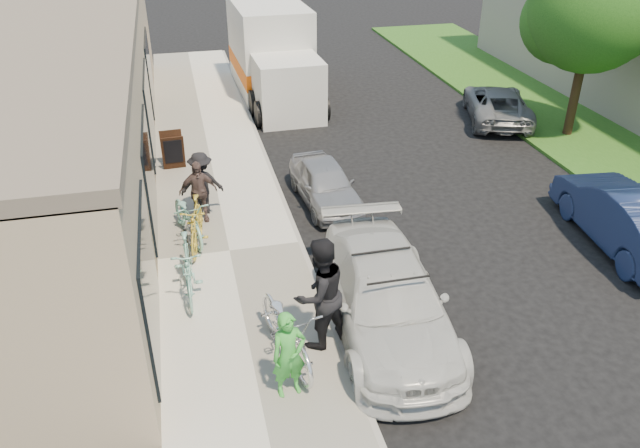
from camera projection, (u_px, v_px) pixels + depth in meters
ground at (358, 330)px, 11.29m from camera, size 120.00×120.00×0.00m
sidewalk at (230, 253)px, 13.38m from camera, size 3.00×34.00×0.15m
curb at (300, 245)px, 13.70m from camera, size 0.12×34.00×0.13m
storefront at (76, 100)px, 15.93m from camera, size 3.60×20.00×4.22m
bike_rack at (187, 250)px, 12.39m from camera, size 0.07×0.61×0.85m
sandwich_board at (173, 151)px, 16.80m from camera, size 0.63×0.64×0.97m
sedan_white at (386, 297)px, 11.00m from camera, size 2.29×4.86×1.41m
sedan_silver at (325, 183)px, 15.32m from camera, size 1.45×3.18×1.06m
moving_truck at (273, 57)px, 22.26m from camera, size 2.56×6.48×3.16m
far_car_blue at (628, 216)px, 13.52m from camera, size 1.93×4.41×1.41m
far_car_gray at (497, 104)px, 20.40m from camera, size 2.98×4.35×1.11m
median_tree at (590, 13)px, 17.61m from camera, size 3.64×3.64×5.58m
tandem_bike at (286, 328)px, 10.20m from camera, size 1.16×2.29×1.15m
woman_rider at (289, 355)px, 9.38m from camera, size 0.60×0.45×1.49m
man_standing at (320, 294)px, 10.28m from camera, size 1.22×1.11×2.03m
cruiser_bike_a at (188, 268)px, 11.75m from camera, size 0.56×1.91×1.14m
cruiser_bike_b at (188, 217)px, 13.60m from camera, size 1.10×1.98×0.99m
cruiser_bike_c at (196, 224)px, 13.25m from camera, size 0.79×1.83×1.06m
bystander_a at (202, 183)px, 14.47m from camera, size 0.99×0.58×1.52m
bystander_b at (198, 192)px, 14.14m from camera, size 0.89×0.42×1.47m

